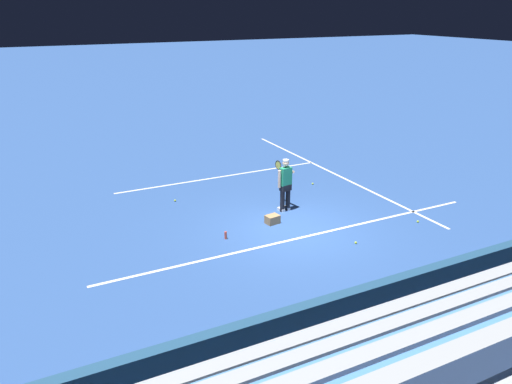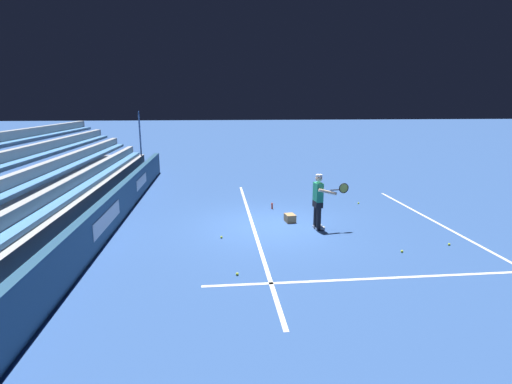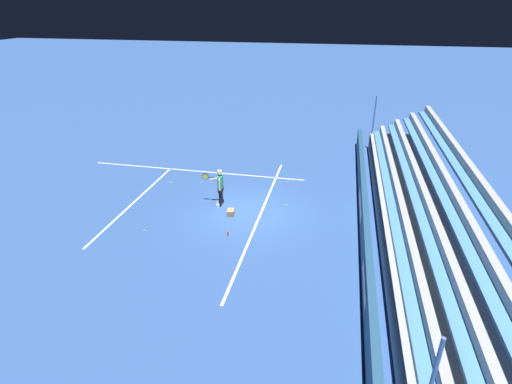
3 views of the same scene
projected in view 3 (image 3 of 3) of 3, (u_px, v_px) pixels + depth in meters
ground_plane at (249, 213)px, 17.63m from camera, size 160.00×160.00×0.00m
court_baseline_white at (260, 214)px, 17.53m from camera, size 12.00×0.10×0.01m
court_sideline_white at (196, 171)px, 22.01m from camera, size 0.10×12.00×0.01m
court_service_line_white at (135, 201)px, 18.67m from camera, size 8.22×0.10×0.01m
back_wall_sponsor_board at (364, 213)px, 16.47m from camera, size 20.91×0.25×1.10m
bleacher_stand at (422, 214)px, 15.96m from camera, size 19.87×3.20×3.40m
tennis_player at (220, 187)px, 17.95m from camera, size 0.59×1.03×1.71m
ball_box_cardboard at (231, 212)px, 17.40m from camera, size 0.44×0.36×0.26m
tennis_ball_stray_back at (288, 182)px, 20.58m from camera, size 0.07×0.07×0.07m
tennis_ball_far_left at (287, 205)px, 18.25m from camera, size 0.07×0.07×0.07m
tennis_ball_on_baseline at (144, 231)px, 16.20m from camera, size 0.07×0.07×0.07m
tennis_ball_near_player at (201, 182)px, 20.55m from camera, size 0.07×0.07×0.07m
tennis_ball_far_right at (171, 183)px, 20.51m from camera, size 0.07×0.07×0.07m
water_bottle at (228, 234)px, 15.85m from camera, size 0.07×0.07×0.22m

